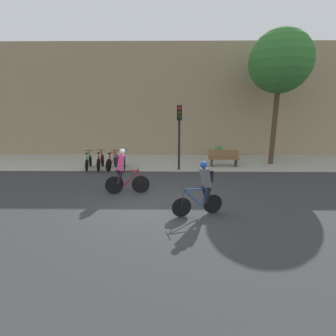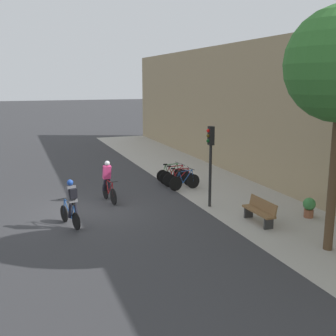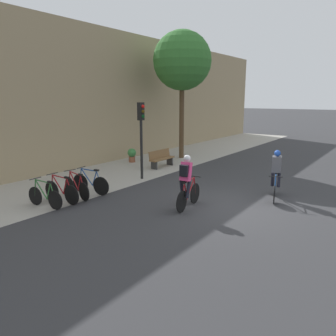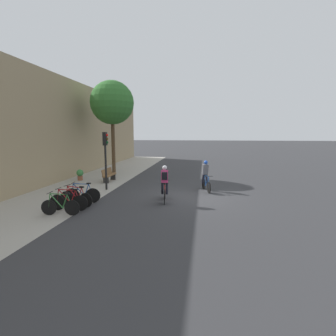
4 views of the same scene
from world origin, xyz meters
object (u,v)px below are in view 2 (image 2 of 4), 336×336
Objects in this scene: parked_bike_1 at (175,176)px; bench at (260,211)px; cyclist_pink at (108,180)px; parked_bike_0 at (170,174)px; potted_plant at (309,206)px; cyclist_grey at (71,202)px; traffic_light_pole at (210,151)px; parked_bike_2 at (180,179)px; parked_bike_3 at (185,181)px.

parked_bike_1 is 1.00× the size of bench.
bench is at bearing 43.81° from cyclist_pink.
potted_plant is at bearing 21.08° from parked_bike_0.
cyclist_grey reaches higher than parked_bike_0.
traffic_light_pole is at bearing -131.61° from potted_plant.
bench is (6.76, 0.75, 0.06)m from parked_bike_1.
cyclist_pink is at bearing -56.43° from parked_bike_0.
traffic_light_pole is at bearing 96.07° from cyclist_grey.
cyclist_pink reaches higher than cyclist_grey.
cyclist_grey reaches higher than potted_plant.
cyclist_pink is at bearing 146.23° from cyclist_grey.
parked_bike_3 reaches higher than parked_bike_2.
parked_bike_2 is at bearing -0.02° from parked_bike_0.
traffic_light_pole is at bearing -162.00° from bench.
parked_bike_1 is at bearing 129.66° from cyclist_grey.
parked_bike_0 is 1.95m from parked_bike_3.
parked_bike_3 is 6.26m from potted_plant.
traffic_light_pole is 4.40m from potted_plant.
cyclist_grey is 1.10× the size of parked_bike_0.
potted_plant is (7.50, 2.89, 0.05)m from parked_bike_0.
cyclist_pink is 3.97m from parked_bike_3.
parked_bike_1 is (0.65, 0.00, 0.02)m from parked_bike_0.
parked_bike_0 is at bearing -179.99° from parked_bike_1.
traffic_light_pole reaches higher than parked_bike_2.
cyclist_grey is 1.03× the size of bench.
parked_bike_2 is 0.50× the size of traffic_light_pole.
potted_plant is (2.03, 8.72, -0.51)m from cyclist_grey.
traffic_light_pole is at bearing 59.00° from cyclist_pink.
traffic_light_pole reaches higher than cyclist_pink.
cyclist_grey reaches higher than bench.
parked_bike_0 is (-5.48, 5.83, -0.56)m from cyclist_grey.
cyclist_pink is 1.06× the size of parked_bike_2.
cyclist_grey is 1.03× the size of parked_bike_1.
cyclist_pink is 4.37m from parked_bike_1.
cyclist_pink reaches higher than parked_bike_3.
parked_bike_2 is at bearing 125.67° from cyclist_grey.
parked_bike_0 is 0.94× the size of parked_bike_2.
parked_bike_2 is (1.30, -0.00, 0.01)m from parked_bike_0.
potted_plant is at bearing 25.00° from parked_bike_2.
parked_bike_3 is at bearing 0.03° from parked_bike_1.
traffic_light_pole is (4.87, -0.08, 1.96)m from parked_bike_0.
potted_plant is (2.64, 2.97, -1.91)m from traffic_light_pole.
traffic_light_pole is (4.22, -0.08, 1.94)m from parked_bike_1.
traffic_light_pole reaches higher than parked_bike_3.
cyclist_grey is at bearing -106.39° from bench.
cyclist_grey is 0.52× the size of traffic_light_pole.
parked_bike_2 is at bearing 108.23° from cyclist_pink.
parked_bike_1 is at bearing 179.96° from parked_bike_2.
parked_bike_3 is 0.50× the size of traffic_light_pole.
bench is at bearing 7.02° from parked_bike_2.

